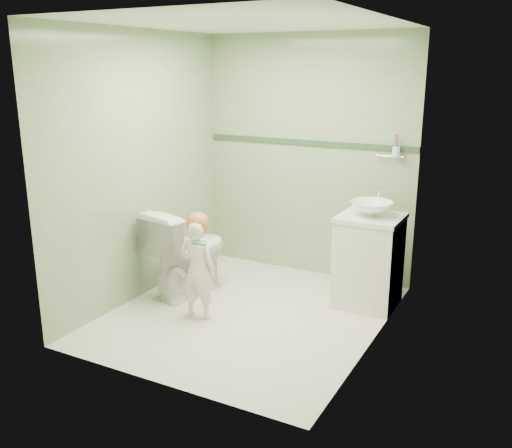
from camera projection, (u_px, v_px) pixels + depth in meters
The scene contains 12 objects.
ground at pixel (248, 314), 4.90m from camera, with size 2.50×2.50×0.00m, color beige.
room_shell at pixel (247, 179), 4.58m from camera, with size 2.50×2.54×2.40m.
trim_stripe at pixel (307, 143), 5.59m from camera, with size 2.20×0.02×0.05m, color #2D4930.
vanity at pixel (368, 262), 5.01m from camera, with size 0.52×0.50×0.80m, color silver.
counter at pixel (371, 218), 4.90m from camera, with size 0.54×0.52×0.04m, color white.
basin at pixel (371, 208), 4.88m from camera, with size 0.37×0.37×0.13m, color white.
faucet at pixel (378, 195), 5.01m from camera, with size 0.03×0.13×0.18m.
cup_holder at pixel (395, 151), 5.15m from camera, with size 0.26×0.07×0.21m.
toilet at pixel (188, 251), 5.28m from camera, with size 0.46×0.81×0.83m, color white.
toddler at pixel (197, 270), 4.74m from camera, with size 0.31×0.21×0.86m, color #EFE1CF.
hair_cap at pixel (198, 223), 4.65m from camera, with size 0.19×0.19×0.19m, color #AA653A.
teal_toothbrush at pixel (199, 243), 4.53m from camera, with size 0.11×0.14×0.08m.
Camera 1 is at (2.18, -3.95, 2.08)m, focal length 39.62 mm.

